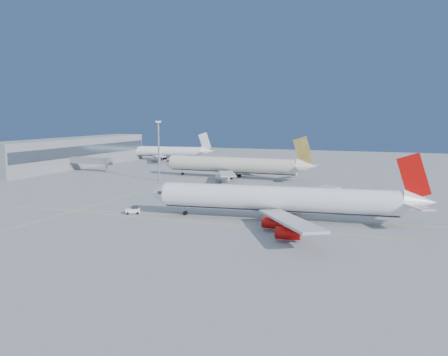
{
  "coord_description": "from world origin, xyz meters",
  "views": [
    {
      "loc": [
        49.0,
        -127.72,
        27.26
      ],
      "look_at": [
        -6.82,
        19.89,
        7.0
      ],
      "focal_mm": 40.0,
      "sensor_mm": 36.0,
      "label": 1
    }
  ],
  "objects_px": {
    "airliner_virgin": "(283,199)",
    "light_mast": "(159,145)",
    "airliner_third": "(163,151)",
    "pushback_tug": "(133,210)",
    "airliner_etihad": "(235,165)"
  },
  "relations": [
    {
      "from": "airliner_virgin",
      "to": "light_mast",
      "type": "xyz_separation_m",
      "value": [
        -66.49,
        57.17,
        9.11
      ]
    },
    {
      "from": "airliner_third",
      "to": "light_mast",
      "type": "xyz_separation_m",
      "value": [
        42.54,
        -84.79,
        9.53
      ]
    },
    {
      "from": "pushback_tug",
      "to": "light_mast",
      "type": "distance_m",
      "value": 69.65
    },
    {
      "from": "airliner_virgin",
      "to": "airliner_etihad",
      "type": "relative_size",
      "value": 1.04
    },
    {
      "from": "airliner_third",
      "to": "airliner_etihad",
      "type": "bearing_deg",
      "value": -50.94
    },
    {
      "from": "airliner_etihad",
      "to": "airliner_third",
      "type": "height_order",
      "value": "airliner_etihad"
    },
    {
      "from": "light_mast",
      "to": "pushback_tug",
      "type": "bearing_deg",
      "value": -67.89
    },
    {
      "from": "airliner_etihad",
      "to": "pushback_tug",
      "type": "height_order",
      "value": "airliner_etihad"
    },
    {
      "from": "pushback_tug",
      "to": "light_mast",
      "type": "height_order",
      "value": "light_mast"
    },
    {
      "from": "airliner_third",
      "to": "pushback_tug",
      "type": "relative_size",
      "value": 14.55
    },
    {
      "from": "airliner_third",
      "to": "light_mast",
      "type": "distance_m",
      "value": 95.34
    },
    {
      "from": "airliner_etihad",
      "to": "airliner_third",
      "type": "bearing_deg",
      "value": 139.42
    },
    {
      "from": "airliner_virgin",
      "to": "pushback_tug",
      "type": "xyz_separation_m",
      "value": [
        -40.77,
        -6.11,
        -4.5
      ]
    },
    {
      "from": "pushback_tug",
      "to": "light_mast",
      "type": "relative_size",
      "value": 0.17
    },
    {
      "from": "airliner_third",
      "to": "light_mast",
      "type": "height_order",
      "value": "light_mast"
    }
  ]
}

